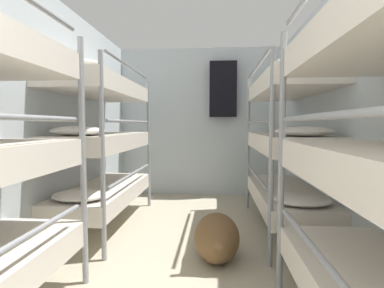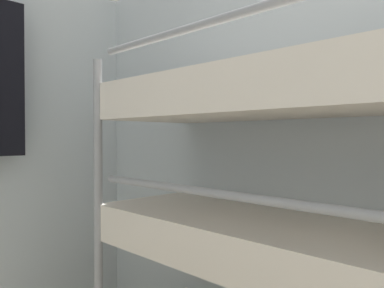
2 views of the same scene
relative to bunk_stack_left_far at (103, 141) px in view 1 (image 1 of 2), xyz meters
The scene contains 7 objects.
wall_left 1.00m from the bunk_stack_left_far, 111.29° to the right, with size 0.06×5.43×2.46m.
wall_right 2.59m from the bunk_stack_left_far, 20.71° to the right, with size 0.06×5.43×2.46m.
wall_back 2.06m from the bunk_stack_left_far, 59.91° to the left, with size 2.82×0.06×2.46m.
bunk_stack_left_far is the anchor object (origin of this frame).
bunk_stack_right_far 2.05m from the bunk_stack_left_far, ahead, with size 0.66×1.82×1.85m.
duffel_bag 1.70m from the bunk_stack_left_far, 29.82° to the right, with size 0.40×0.62×0.40m.
hanging_coat 2.27m from the bunk_stack_left_far, 49.24° to the left, with size 0.44×0.12×0.90m.
Camera 1 is at (0.26, 0.24, 1.19)m, focal length 28.00 mm.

